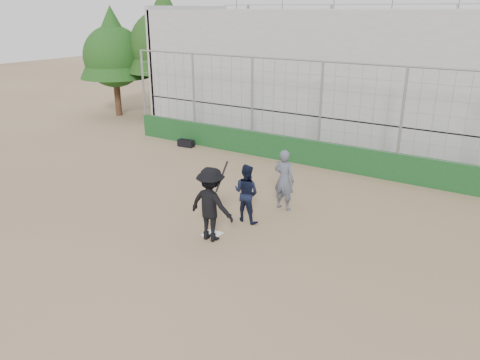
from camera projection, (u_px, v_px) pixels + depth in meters
The scene contains 10 objects.
ground at pixel (212, 234), 12.75m from camera, with size 90.00×90.00×0.00m, color brown.
home_plate at pixel (212, 234), 12.74m from camera, with size 0.44×0.44×0.02m, color white.
backstop at pixel (318, 143), 17.96m from camera, with size 18.10×0.25×4.04m.
bleachers at pixel (365, 76), 21.20m from camera, with size 20.25×6.70×6.98m.
tree_left at pixel (165, 36), 25.51m from camera, with size 4.48×4.48×7.00m.
tree_right at pixel (113, 48), 25.80m from camera, with size 3.84×3.84×6.00m.
batter_at_plate at pixel (211, 204), 12.16m from camera, with size 1.31×0.82×2.13m.
catcher_crouched at pixel (246, 202), 13.36m from camera, with size 0.91×0.74×1.17m.
umpire at pixel (284, 183), 14.12m from camera, with size 0.69×0.45×1.69m, color #4A515E.
equipment_bag at pixel (186, 143), 20.84m from camera, with size 0.76×0.38×0.35m.
Camera 1 is at (6.81, -9.25, 5.78)m, focal length 35.00 mm.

